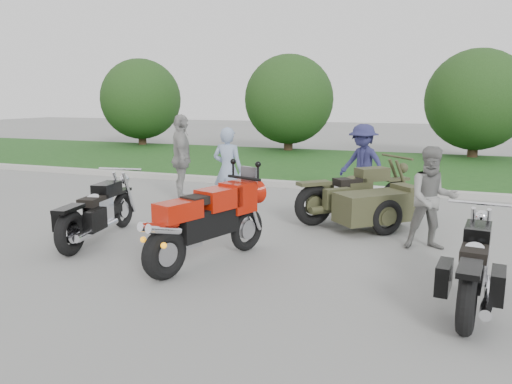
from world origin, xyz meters
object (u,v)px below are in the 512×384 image
(cruiser_right, at_px, (474,270))
(person_grey, at_px, (432,199))
(cruiser_left, at_px, (96,214))
(person_stripe, at_px, (228,170))
(person_back, at_px, (182,159))
(person_denim, at_px, (363,164))
(cruiser_sidecar, at_px, (366,202))
(sportbike_red, at_px, (206,220))

(cruiser_right, xyz_separation_m, person_grey, (-0.50, 2.16, 0.35))
(cruiser_left, distance_m, cruiser_right, 5.57)
(person_grey, bearing_deg, person_stripe, 146.29)
(cruiser_right, bearing_deg, person_back, 152.17)
(person_stripe, height_order, person_grey, person_stripe)
(person_denim, height_order, person_back, person_back)
(cruiser_right, height_order, person_denim, person_denim)
(cruiser_right, bearing_deg, cruiser_left, 179.46)
(cruiser_right, bearing_deg, person_stripe, 148.91)
(cruiser_left, relative_size, person_stripe, 1.35)
(cruiser_sidecar, relative_size, person_back, 1.18)
(cruiser_sidecar, bearing_deg, cruiser_right, -16.45)
(person_grey, height_order, person_back, person_back)
(person_stripe, distance_m, person_grey, 4.11)
(cruiser_left, height_order, person_grey, person_grey)
(person_grey, height_order, person_denim, person_denim)
(cruiser_sidecar, bearing_deg, person_stripe, -139.30)
(sportbike_red, distance_m, person_grey, 3.43)
(person_grey, relative_size, person_back, 0.82)
(person_denim, relative_size, person_back, 0.89)
(cruiser_left, xyz_separation_m, person_grey, (5.03, 1.46, 0.33))
(sportbike_red, height_order, cruiser_left, sportbike_red)
(person_stripe, xyz_separation_m, person_grey, (3.92, -1.26, -0.07))
(cruiser_left, height_order, person_denim, person_denim)
(sportbike_red, xyz_separation_m, person_stripe, (-1.04, 3.11, 0.22))
(sportbike_red, height_order, cruiser_right, sportbike_red)
(sportbike_red, height_order, person_grey, person_grey)
(person_grey, relative_size, person_denim, 0.91)
(person_stripe, xyz_separation_m, person_denim, (2.41, 1.83, 0.01))
(person_back, bearing_deg, cruiser_left, 152.26)
(cruiser_left, distance_m, person_back, 3.30)
(cruiser_right, distance_m, person_denim, 5.63)
(person_stripe, bearing_deg, person_back, -21.85)
(sportbike_red, relative_size, cruiser_sidecar, 0.96)
(person_stripe, bearing_deg, cruiser_right, 142.18)
(person_back, bearing_deg, person_stripe, -143.38)
(cruiser_sidecar, bearing_deg, cruiser_left, -101.73)
(cruiser_right, relative_size, person_back, 1.16)
(cruiser_left, xyz_separation_m, person_back, (-0.22, 3.25, 0.51))
(sportbike_red, relative_size, person_stripe, 1.28)
(person_grey, xyz_separation_m, person_back, (-5.25, 1.79, 0.18))
(sportbike_red, relative_size, cruiser_right, 0.98)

